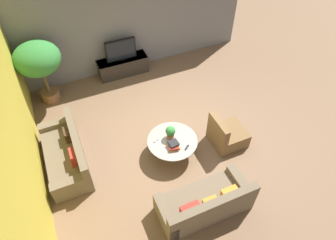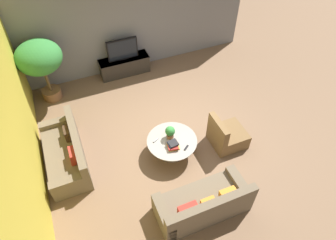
{
  "view_description": "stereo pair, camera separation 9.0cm",
  "coord_description": "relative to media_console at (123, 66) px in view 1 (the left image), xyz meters",
  "views": [
    {
      "loc": [
        -2.14,
        -4.55,
        5.84
      ],
      "look_at": [
        -0.13,
        0.04,
        0.55
      ],
      "focal_mm": 32.0,
      "sensor_mm": 36.0,
      "label": 1
    },
    {
      "loc": [
        -2.06,
        -4.58,
        5.84
      ],
      "look_at": [
        -0.13,
        0.04,
        0.55
      ],
      "focal_mm": 32.0,
      "sensor_mm": 36.0,
      "label": 2
    }
  ],
  "objects": [
    {
      "name": "coffee_table",
      "position": [
        0.12,
        -3.45,
        0.04
      ],
      "size": [
        1.18,
        1.18,
        0.45
      ],
      "color": "#756656",
      "rests_on": "ground"
    },
    {
      "name": "media_console",
      "position": [
        0.0,
        0.0,
        0.0
      ],
      "size": [
        1.54,
        0.5,
        0.54
      ],
      "color": "#2D2823",
      "rests_on": "ground"
    },
    {
      "name": "television",
      "position": [
        -0.0,
        -0.0,
        0.58
      ],
      "size": [
        0.92,
        0.13,
        0.66
      ],
      "color": "black",
      "rests_on": "media_console"
    },
    {
      "name": "back_wall_stone",
      "position": [
        0.39,
        0.32,
        1.22
      ],
      "size": [
        7.4,
        0.12,
        3.0
      ],
      "primitive_type": "cube",
      "color": "slate",
      "rests_on": "ground"
    },
    {
      "name": "armchair_wicker",
      "position": [
        1.47,
        -3.7,
        -0.01
      ],
      "size": [
        0.8,
        0.76,
        0.86
      ],
      "rotation": [
        0.0,
        0.0,
        1.57
      ],
      "color": "brown",
      "rests_on": "ground"
    },
    {
      "name": "potted_palm_tall",
      "position": [
        -2.26,
        -0.3,
        1.03
      ],
      "size": [
        1.18,
        1.18,
        1.82
      ],
      "color": "brown",
      "rests_on": "ground"
    },
    {
      "name": "couch_near_entry",
      "position": [
        0.11,
        -5.1,
        0.01
      ],
      "size": [
        1.9,
        0.84,
        0.84
      ],
      "rotation": [
        0.0,
        0.0,
        3.14
      ],
      "color": "brown",
      "rests_on": "ground"
    },
    {
      "name": "side_wall_left",
      "position": [
        -2.87,
        -2.74,
        1.22
      ],
      "size": [
        0.12,
        7.4,
        3.0
      ],
      "primitive_type": "cube",
      "color": "gold",
      "rests_on": "ground"
    },
    {
      "name": "potted_plant_tabletop",
      "position": [
        0.12,
        -3.34,
        0.35
      ],
      "size": [
        0.23,
        0.23,
        0.33
      ],
      "color": "brown",
      "rests_on": "coffee_table"
    },
    {
      "name": "remote_black",
      "position": [
        0.34,
        -3.79,
        0.18
      ],
      "size": [
        0.15,
        0.13,
        0.02
      ],
      "primitive_type": "cube",
      "rotation": [
        0.0,
        0.0,
        -0.94
      ],
      "color": "black",
      "rests_on": "coffee_table"
    },
    {
      "name": "couch_by_wall",
      "position": [
        -2.23,
        -2.75,
        0.0
      ],
      "size": [
        0.84,
        1.99,
        0.84
      ],
      "rotation": [
        0.0,
        0.0,
        -1.57
      ],
      "color": "brown",
      "rests_on": "ground"
    },
    {
      "name": "remote_silver",
      "position": [
        -0.23,
        -3.31,
        0.18
      ],
      "size": [
        0.16,
        0.1,
        0.02
      ],
      "primitive_type": "cube",
      "rotation": [
        0.0,
        0.0,
        -1.13
      ],
      "color": "gray",
      "rests_on": "coffee_table"
    },
    {
      "name": "book_stack",
      "position": [
        0.07,
        -3.64,
        0.24
      ],
      "size": [
        0.3,
        0.3,
        0.13
      ],
      "color": "gold",
      "rests_on": "coffee_table"
    },
    {
      "name": "ground_plane",
      "position": [
        0.39,
        -2.94,
        -0.28
      ],
      "size": [
        24.0,
        24.0,
        0.0
      ],
      "primitive_type": "plane",
      "color": "brown"
    }
  ]
}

